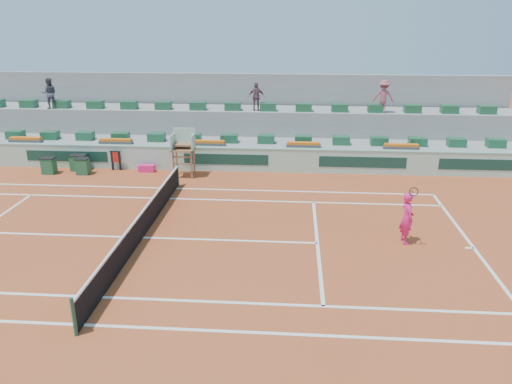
% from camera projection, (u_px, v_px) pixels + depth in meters
% --- Properties ---
extents(ground, '(90.00, 90.00, 0.00)m').
position_uv_depth(ground, '(143.00, 238.00, 18.37)').
color(ground, '#9D401E').
rests_on(ground, ground).
extents(seating_tier_lower, '(36.00, 4.00, 1.20)m').
position_uv_depth(seating_tier_lower, '(196.00, 148.00, 28.21)').
color(seating_tier_lower, '#969693').
rests_on(seating_tier_lower, ground).
extents(seating_tier_upper, '(36.00, 2.40, 2.60)m').
position_uv_depth(seating_tier_upper, '(201.00, 130.00, 29.47)').
color(seating_tier_upper, '#969693').
rests_on(seating_tier_upper, ground).
extents(stadium_back_wall, '(36.00, 0.40, 4.40)m').
position_uv_depth(stadium_back_wall, '(205.00, 110.00, 30.67)').
color(stadium_back_wall, '#969693').
rests_on(stadium_back_wall, ground).
extents(player_bag, '(0.83, 0.37, 0.37)m').
position_uv_depth(player_bag, '(147.00, 168.00, 25.95)').
color(player_bag, '#F41F7A').
rests_on(player_bag, ground).
extents(spectator_left, '(1.02, 0.91, 1.73)m').
position_uv_depth(spectator_left, '(49.00, 93.00, 28.57)').
color(spectator_left, '#454551').
rests_on(spectator_left, seating_tier_upper).
extents(spectator_mid, '(0.94, 0.43, 1.57)m').
position_uv_depth(spectator_mid, '(256.00, 97.00, 27.91)').
color(spectator_mid, '#6C4857').
rests_on(spectator_mid, seating_tier_upper).
extents(spectator_right, '(1.26, 0.86, 1.80)m').
position_uv_depth(spectator_right, '(383.00, 96.00, 27.29)').
color(spectator_right, '#9D4E55').
rests_on(spectator_right, seating_tier_upper).
extents(court_lines, '(23.89, 11.09, 0.01)m').
position_uv_depth(court_lines, '(143.00, 238.00, 18.36)').
color(court_lines, white).
rests_on(court_lines, ground).
extents(tennis_net, '(0.10, 11.97, 1.10)m').
position_uv_depth(tennis_net, '(142.00, 225.00, 18.19)').
color(tennis_net, black).
rests_on(tennis_net, ground).
extents(advertising_hoarding, '(36.00, 0.34, 1.26)m').
position_uv_depth(advertising_hoarding, '(189.00, 158.00, 26.12)').
color(advertising_hoarding, '#A2CCB5').
rests_on(advertising_hoarding, ground).
extents(umpire_chair, '(1.10, 0.90, 2.40)m').
position_uv_depth(umpire_chair, '(184.00, 146.00, 24.88)').
color(umpire_chair, brown).
rests_on(umpire_chair, ground).
extents(seat_row_lower, '(32.90, 0.60, 0.44)m').
position_uv_depth(seat_row_lower, '(193.00, 138.00, 27.08)').
color(seat_row_lower, '#1B5332').
rests_on(seat_row_lower, seating_tier_lower).
extents(seat_row_upper, '(32.90, 0.60, 0.44)m').
position_uv_depth(seat_row_upper, '(198.00, 106.00, 28.39)').
color(seat_row_upper, '#1B5332').
rests_on(seat_row_upper, seating_tier_upper).
extents(flower_planters, '(26.80, 0.36, 0.28)m').
position_uv_depth(flower_planters, '(162.00, 142.00, 26.47)').
color(flower_planters, '#4A4A4A').
rests_on(flower_planters, seating_tier_lower).
extents(drink_cooler_a, '(0.64, 0.56, 0.84)m').
position_uv_depth(drink_cooler_a, '(83.00, 166.00, 25.49)').
color(drink_cooler_a, '#1C5432').
rests_on(drink_cooler_a, ground).
extents(drink_cooler_b, '(0.84, 0.72, 0.84)m').
position_uv_depth(drink_cooler_b, '(79.00, 162.00, 26.17)').
color(drink_cooler_b, '#1C5432').
rests_on(drink_cooler_b, ground).
extents(drink_cooler_c, '(0.66, 0.57, 0.84)m').
position_uv_depth(drink_cooler_c, '(49.00, 166.00, 25.59)').
color(drink_cooler_c, '#1C5432').
rests_on(drink_cooler_c, ground).
extents(towel_rack, '(0.57, 0.09, 1.03)m').
position_uv_depth(towel_rack, '(116.00, 159.00, 26.09)').
color(towel_rack, black).
rests_on(towel_rack, ground).
extents(tennis_player, '(0.55, 0.94, 2.28)m').
position_uv_depth(tennis_player, '(407.00, 218.00, 17.68)').
color(tennis_player, '#F41F7A').
rests_on(tennis_player, ground).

